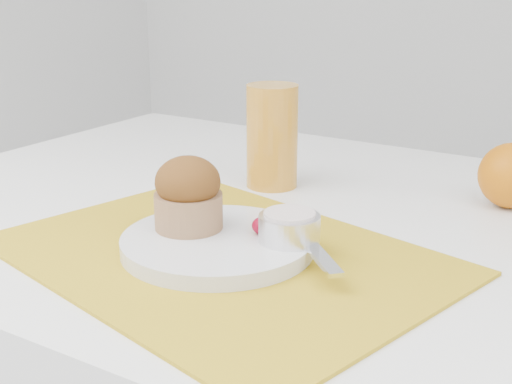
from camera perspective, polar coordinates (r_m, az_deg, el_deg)
The scene contains 10 objects.
placemat at distance 0.78m, azimuth -2.83°, elevation -5.11°, with size 0.47×0.35×0.00m, color gold.
plate at distance 0.78m, azimuth -3.12°, elevation -4.13°, with size 0.21×0.21×0.02m, color silver.
ramekin at distance 0.76m, azimuth 2.68°, elevation -2.89°, with size 0.07×0.07×0.03m, color silver.
cream at distance 0.76m, azimuth 2.70°, elevation -1.86°, with size 0.06×0.06×0.01m, color silver.
raspberry_near at distance 0.79m, azimuth 0.74°, elevation -2.49°, with size 0.02×0.02×0.02m, color #520208.
raspberry_far at distance 0.78m, azimuth 0.43°, elevation -2.71°, with size 0.02×0.02×0.02m, color #620213.
butter_knife at distance 0.76m, azimuth 3.99°, elevation -3.81°, with size 0.19×0.02×0.00m, color silver.
orange at distance 0.98m, azimuth 19.77°, elevation 1.25°, with size 0.09×0.09×0.09m, color #CD6807.
juice_glass at distance 1.00m, azimuth 1.30°, elevation 4.48°, with size 0.07×0.07×0.15m, color orange.
muffin at distance 0.79m, azimuth -5.45°, elevation -0.19°, with size 0.08×0.08×0.08m.
Camera 1 is at (0.38, -0.70, 1.06)m, focal length 50.00 mm.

